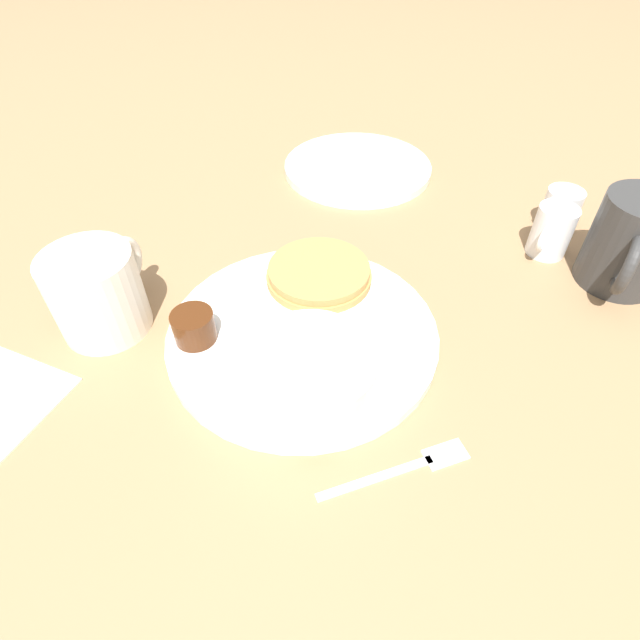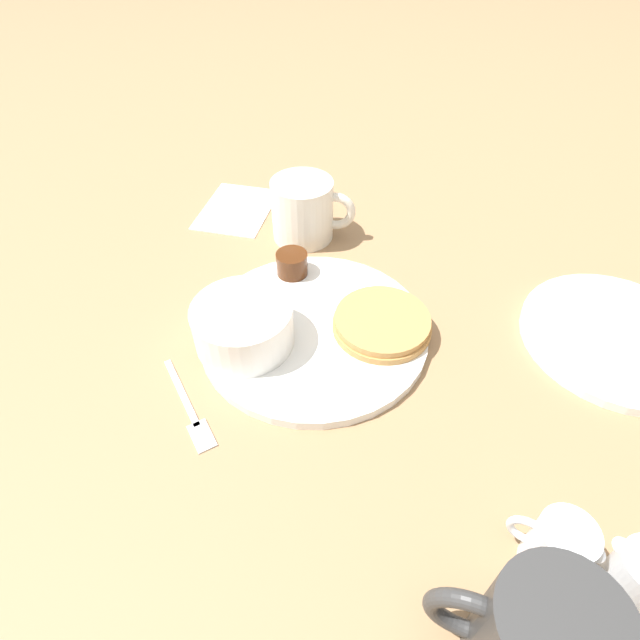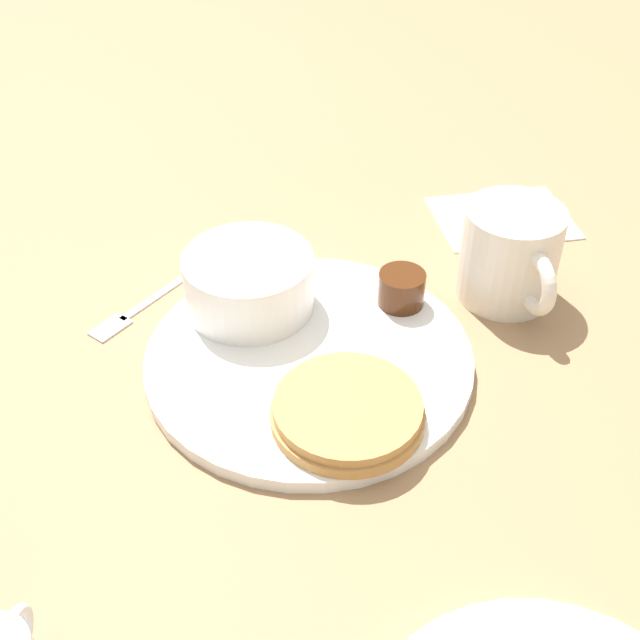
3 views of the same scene
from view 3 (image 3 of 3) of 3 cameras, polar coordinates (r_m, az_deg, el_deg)
ground_plane at (r=0.67m, az=-0.78°, el=-3.11°), size 4.00×4.00×0.00m
plate at (r=0.67m, az=-0.78°, el=-2.74°), size 0.27×0.27×0.01m
pancake_stack at (r=0.61m, az=1.98°, el=-6.48°), size 0.12×0.12×0.02m
bowl at (r=0.70m, az=-5.09°, el=2.84°), size 0.11×0.11×0.05m
syrup_cup at (r=0.71m, az=5.82°, el=2.24°), size 0.04×0.04×0.03m
butter_ramekin at (r=0.73m, az=-4.99°, el=3.45°), size 0.04×0.04×0.04m
coffee_mug at (r=0.74m, az=13.41°, el=4.51°), size 0.09×0.12×0.09m
fork at (r=0.75m, az=-12.91°, el=0.77°), size 0.10×0.11×0.00m
napkin at (r=0.87m, az=12.84°, el=7.14°), size 0.15×0.12×0.00m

